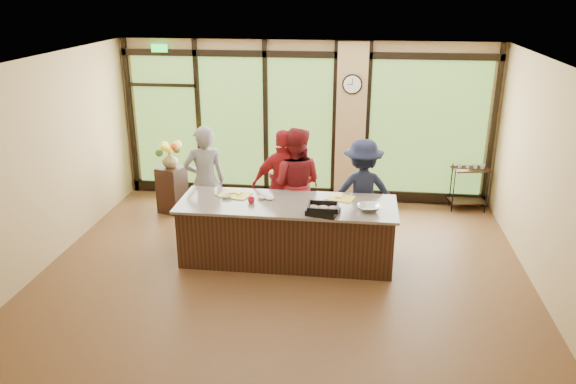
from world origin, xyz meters
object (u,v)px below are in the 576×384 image
(cook_left, at_px, (205,181))
(roasting_pan, at_px, (323,212))
(flower_stand, at_px, (172,189))
(cook_right, at_px, (362,191))
(bar_cart, at_px, (469,182))
(island_base, at_px, (287,233))

(cook_left, bearing_deg, roasting_pan, 128.06)
(flower_stand, bearing_deg, cook_right, 4.57)
(cook_right, xyz_separation_m, bar_cart, (1.96, 1.62, -0.32))
(roasting_pan, bearing_deg, bar_cart, 63.29)
(cook_left, relative_size, roasting_pan, 4.38)
(cook_left, xyz_separation_m, flower_stand, (-0.88, 0.86, -0.50))
(flower_stand, bearing_deg, island_base, -17.30)
(roasting_pan, xyz_separation_m, bar_cart, (2.50, 2.81, -0.43))
(island_base, height_order, roasting_pan, roasting_pan)
(cook_left, height_order, roasting_pan, cook_left)
(cook_left, distance_m, cook_right, 2.55)
(island_base, distance_m, cook_right, 1.43)
(bar_cart, bearing_deg, cook_left, -170.87)
(island_base, relative_size, cook_left, 1.69)
(cook_right, relative_size, bar_cart, 1.93)
(roasting_pan, height_order, bar_cart, roasting_pan)
(flower_stand, distance_m, bar_cart, 5.44)
(cook_right, height_order, flower_stand, cook_right)
(cook_right, xyz_separation_m, flower_stand, (-3.42, 0.83, -0.42))
(island_base, distance_m, roasting_pan, 0.84)
(roasting_pan, bearing_deg, island_base, 161.96)
(cook_left, bearing_deg, island_base, 129.22)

